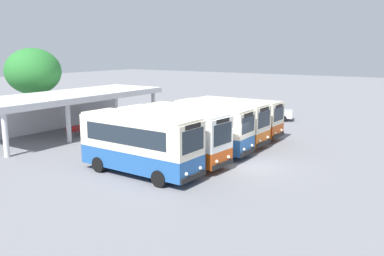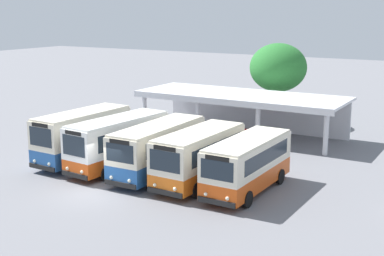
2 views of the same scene
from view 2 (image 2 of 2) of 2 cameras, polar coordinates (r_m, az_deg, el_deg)
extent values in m
plane|color=slate|center=(30.13, -10.25, -6.97)|extent=(180.00, 180.00, 0.00)
cylinder|color=black|center=(34.10, -12.79, -3.97)|extent=(0.25, 0.91, 0.90)
cylinder|color=black|center=(35.64, -15.30, -3.39)|extent=(0.25, 0.91, 0.90)
cylinder|color=black|center=(37.28, -7.91, -2.35)|extent=(0.25, 0.91, 0.90)
cylinder|color=black|center=(38.69, -10.40, -1.89)|extent=(0.25, 0.91, 0.90)
cube|color=#23569E|center=(36.26, -11.55, -2.13)|extent=(2.52, 7.34, 1.10)
cube|color=beige|center=(35.92, -11.65, 0.11)|extent=(2.52, 7.34, 1.80)
cube|color=beige|center=(35.73, -11.72, 1.62)|extent=(2.45, 7.12, 0.12)
cube|color=black|center=(33.93, -15.79, -4.09)|extent=(2.19, 0.17, 0.28)
cube|color=#1E2833|center=(33.47, -15.93, -0.94)|extent=(1.89, 0.11, 1.17)
cube|color=black|center=(33.32, -16.01, 0.28)|extent=(1.38, 0.09, 0.24)
cube|color=#1E2833|center=(35.22, -10.20, 0.01)|extent=(0.22, 5.81, 0.99)
cube|color=#1E2833|center=(36.77, -12.83, 0.42)|extent=(0.22, 5.81, 0.99)
sphere|color=#EAEACC|center=(33.39, -15.08, -3.76)|extent=(0.20, 0.20, 0.20)
sphere|color=#EAEACC|center=(34.31, -16.52, -3.42)|extent=(0.20, 0.20, 0.20)
cylinder|color=black|center=(32.17, -9.26, -4.82)|extent=(0.29, 0.91, 0.90)
cylinder|color=black|center=(33.62, -11.86, -4.16)|extent=(0.29, 0.91, 0.90)
cylinder|color=black|center=(35.55, -3.98, -3.00)|extent=(0.29, 0.91, 0.90)
cylinder|color=black|center=(36.87, -6.54, -2.48)|extent=(0.29, 0.91, 0.90)
cube|color=#D14C14|center=(34.40, -7.82, -2.94)|extent=(2.79, 7.75, 0.93)
cube|color=white|center=(34.05, -7.89, -0.68)|extent=(2.79, 7.75, 1.86)
cube|color=white|center=(33.84, -7.94, 0.95)|extent=(2.70, 7.52, 0.12)
cube|color=black|center=(31.91, -12.48, -4.97)|extent=(2.10, 0.26, 0.28)
cube|color=#1E2833|center=(31.46, -12.57, -1.88)|extent=(1.81, 0.19, 1.21)
cube|color=black|center=(31.28, -12.63, -0.53)|extent=(1.33, 0.15, 0.24)
cube|color=#1E2833|center=(33.40, -6.40, -0.81)|extent=(0.51, 6.07, 1.02)
cube|color=#1E2833|center=(34.85, -9.11, -0.33)|extent=(0.51, 6.07, 1.02)
sphere|color=#EAEACC|center=(31.39, -11.73, -4.63)|extent=(0.20, 0.20, 0.20)
sphere|color=#EAEACC|center=(32.26, -13.23, -4.24)|extent=(0.20, 0.20, 0.20)
cylinder|color=black|center=(30.40, -4.36, -5.73)|extent=(0.23, 0.90, 0.90)
cylinder|color=black|center=(31.60, -7.61, -5.09)|extent=(0.23, 0.90, 0.90)
cylinder|color=black|center=(34.31, 0.12, -3.55)|extent=(0.23, 0.90, 0.90)
cylinder|color=black|center=(35.37, -2.92, -3.06)|extent=(0.23, 0.90, 0.90)
cube|color=#23569E|center=(32.74, -3.59, -3.51)|extent=(2.37, 7.78, 1.08)
cube|color=beige|center=(32.40, -3.62, -1.23)|extent=(2.37, 7.78, 1.60)
cube|color=beige|center=(32.20, -3.65, 0.25)|extent=(2.30, 7.55, 0.12)
cube|color=black|center=(29.82, -7.70, -6.03)|extent=(2.14, 0.13, 0.28)
cube|color=#1E2833|center=(29.34, -7.75, -2.69)|extent=(1.85, 0.08, 1.04)
cube|color=black|center=(29.18, -7.79, -1.50)|extent=(1.35, 0.07, 0.24)
cube|color=#1E2833|center=(31.89, -1.85, -1.34)|extent=(0.14, 6.20, 0.88)
cube|color=#1E2833|center=(33.07, -5.15, -0.88)|extent=(0.14, 6.20, 0.88)
sphere|color=#EAEACC|center=(29.38, -6.74, -5.65)|extent=(0.20, 0.20, 0.20)
sphere|color=#EAEACC|center=(30.09, -8.65, -5.26)|extent=(0.20, 0.20, 0.20)
cylinder|color=black|center=(28.86, 0.44, -6.70)|extent=(0.24, 0.90, 0.90)
cylinder|color=black|center=(30.03, -3.23, -5.94)|extent=(0.24, 0.90, 0.90)
cylinder|color=black|center=(32.47, 4.46, -4.52)|extent=(0.24, 0.90, 0.90)
cylinder|color=black|center=(33.51, 1.05, -3.94)|extent=(0.24, 0.90, 0.90)
cube|color=orange|center=(31.06, 0.77, -4.51)|extent=(2.50, 7.07, 0.94)
cube|color=beige|center=(30.69, 0.78, -2.13)|extent=(2.50, 7.07, 1.72)
cube|color=beige|center=(30.47, 0.79, -0.46)|extent=(2.43, 6.86, 0.12)
cube|color=black|center=(28.34, -2.95, -6.93)|extent=(2.22, 0.15, 0.28)
cube|color=#1E2833|center=(27.85, -2.94, -3.58)|extent=(1.92, 0.10, 1.12)
cube|color=black|center=(27.67, -2.95, -2.21)|extent=(1.40, 0.08, 0.24)
cube|color=#1E2833|center=(30.20, 2.76, -2.29)|extent=(0.17, 5.61, 0.95)
cube|color=#1E2833|center=(31.36, -0.94, -1.72)|extent=(0.17, 5.61, 0.95)
sphere|color=#EAEACC|center=(27.90, -1.85, -6.56)|extent=(0.20, 0.20, 0.20)
sphere|color=#EAEACC|center=(28.60, -4.01, -6.10)|extent=(0.20, 0.20, 0.20)
cylinder|color=black|center=(27.71, 5.98, -7.60)|extent=(0.23, 0.90, 0.90)
cylinder|color=black|center=(28.63, 2.06, -6.87)|extent=(0.23, 0.90, 0.90)
cylinder|color=black|center=(31.58, 9.45, -5.16)|extent=(0.23, 0.90, 0.90)
cylinder|color=black|center=(32.39, 5.90, -4.60)|extent=(0.23, 0.90, 0.90)
cube|color=#D14C14|center=(29.91, 5.96, -5.22)|extent=(2.35, 7.19, 0.97)
cube|color=beige|center=(29.55, 6.01, -2.89)|extent=(2.35, 7.19, 1.56)
cube|color=beige|center=(29.34, 6.05, -1.30)|extent=(2.27, 6.98, 0.12)
cube|color=black|center=(26.98, 2.62, -7.95)|extent=(2.14, 0.13, 0.28)
cube|color=#1E2833|center=(26.48, 2.70, -4.56)|extent=(1.85, 0.07, 1.01)
cube|color=black|center=(26.30, 2.71, -3.29)|extent=(1.35, 0.07, 0.24)
cube|color=#1E2833|center=(29.19, 8.08, -3.04)|extent=(0.11, 5.73, 0.86)
cube|color=#1E2833|center=(30.10, 4.17, -2.46)|extent=(0.11, 5.73, 0.86)
sphere|color=#EAEACC|center=(26.61, 3.82, -7.56)|extent=(0.20, 0.20, 0.20)
sphere|color=#EAEACC|center=(27.16, 1.48, -7.10)|extent=(0.20, 0.20, 0.20)
cylinder|color=silver|center=(44.78, -5.10, 1.75)|extent=(0.36, 0.36, 3.20)
cylinder|color=silver|center=(42.05, 0.62, 1.08)|extent=(0.36, 0.36, 3.20)
cylinder|color=silver|center=(39.79, 7.06, 0.33)|extent=(0.36, 0.36, 3.20)
cylinder|color=silver|center=(38.10, 14.17, -0.51)|extent=(0.36, 0.36, 3.20)
cube|color=silver|center=(45.45, 6.69, 1.87)|extent=(16.24, 0.20, 3.20)
cube|color=silver|center=(42.75, 5.29, 3.54)|extent=(16.74, 6.07, 0.20)
cube|color=silver|center=(40.14, 3.46, 2.63)|extent=(16.74, 0.10, 0.28)
cylinder|color=slate|center=(42.68, 2.91, -0.66)|extent=(0.03, 0.03, 0.44)
cylinder|color=slate|center=(42.84, 2.50, -0.60)|extent=(0.03, 0.03, 0.44)
cylinder|color=slate|center=(42.98, 3.14, -0.56)|extent=(0.03, 0.03, 0.44)
cylinder|color=slate|center=(43.14, 2.74, -0.51)|extent=(0.03, 0.03, 0.44)
cube|color=#B21E1E|center=(42.86, 2.83, -0.27)|extent=(0.45, 0.45, 0.04)
cube|color=#B21E1E|center=(42.98, 2.96, 0.04)|extent=(0.44, 0.05, 0.40)
cylinder|color=slate|center=(42.39, 3.60, -0.76)|extent=(0.03, 0.03, 0.44)
cylinder|color=slate|center=(42.56, 3.18, -0.70)|extent=(0.03, 0.03, 0.44)
cylinder|color=slate|center=(42.69, 3.82, -0.66)|extent=(0.03, 0.03, 0.44)
cylinder|color=slate|center=(42.86, 3.41, -0.61)|extent=(0.03, 0.03, 0.44)
cube|color=#B21E1E|center=(42.57, 3.51, -0.37)|extent=(0.45, 0.45, 0.04)
cube|color=#B21E1E|center=(42.70, 3.64, -0.05)|extent=(0.44, 0.05, 0.40)
cylinder|color=slate|center=(42.12, 4.29, -0.85)|extent=(0.03, 0.03, 0.44)
cylinder|color=slate|center=(42.28, 3.87, -0.80)|extent=(0.03, 0.03, 0.44)
cylinder|color=slate|center=(42.42, 4.51, -0.76)|extent=(0.03, 0.03, 0.44)
cylinder|color=slate|center=(42.58, 4.10, -0.70)|extent=(0.03, 0.03, 0.44)
cube|color=#B21E1E|center=(42.30, 4.20, -0.46)|extent=(0.45, 0.45, 0.04)
cube|color=#B21E1E|center=(42.42, 4.33, -0.15)|extent=(0.44, 0.05, 0.40)
cylinder|color=slate|center=(41.93, 5.05, -0.93)|extent=(0.03, 0.03, 0.44)
cylinder|color=slate|center=(42.08, 4.62, -0.87)|extent=(0.03, 0.03, 0.44)
cylinder|color=slate|center=(42.23, 5.27, -0.84)|extent=(0.03, 0.03, 0.44)
cylinder|color=slate|center=(42.39, 4.84, -0.78)|extent=(0.03, 0.03, 0.44)
cube|color=#B21E1E|center=(42.10, 4.95, -0.54)|extent=(0.45, 0.45, 0.04)
cube|color=#B21E1E|center=(42.23, 5.08, -0.22)|extent=(0.44, 0.05, 0.40)
cylinder|color=slate|center=(41.58, 5.70, -1.06)|extent=(0.03, 0.03, 0.44)
cylinder|color=slate|center=(41.73, 5.27, -1.00)|extent=(0.03, 0.03, 0.44)
cylinder|color=slate|center=(41.89, 5.92, -0.96)|extent=(0.03, 0.03, 0.44)
cylinder|color=slate|center=(42.04, 5.49, -0.90)|extent=(0.03, 0.03, 0.44)
cube|color=#B21E1E|center=(41.75, 5.60, -0.66)|extent=(0.45, 0.45, 0.04)
cube|color=#B21E1E|center=(41.88, 5.73, -0.34)|extent=(0.44, 0.05, 0.40)
cylinder|color=slate|center=(41.42, 6.48, -1.13)|extent=(0.03, 0.03, 0.44)
cylinder|color=slate|center=(41.57, 6.05, -1.07)|extent=(0.03, 0.03, 0.44)
cylinder|color=slate|center=(41.73, 6.69, -1.03)|extent=(0.03, 0.03, 0.44)
cylinder|color=slate|center=(41.87, 6.26, -0.97)|extent=(0.03, 0.03, 0.44)
cube|color=#B21E1E|center=(41.59, 6.38, -0.73)|extent=(0.45, 0.45, 0.04)
cube|color=#B21E1E|center=(41.72, 6.50, -0.41)|extent=(0.44, 0.05, 0.40)
cylinder|color=brown|center=(48.20, 9.08, 2.36)|extent=(0.32, 0.32, 3.12)
ellipsoid|color=#28722D|center=(47.72, 9.23, 6.43)|extent=(5.02, 5.02, 4.27)
camera|label=1|loc=(42.07, -43.66, 4.99)|focal=37.47mm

